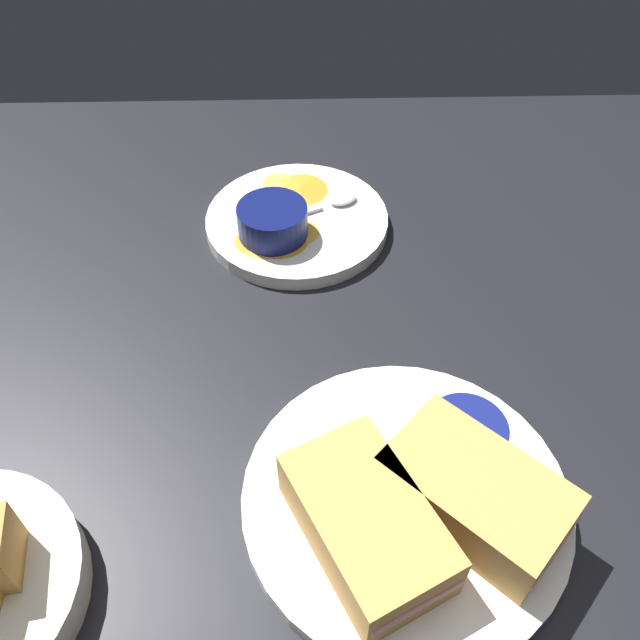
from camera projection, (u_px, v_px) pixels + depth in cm
name	position (u px, v px, depth cm)	size (l,w,h in cm)	color
ground_plane	(322.00, 436.00, 57.74)	(110.00, 110.00, 3.00)	black
plate_sandwich_main	(405.00, 500.00, 51.12)	(25.17, 25.17, 1.60)	white
sandwich_half_near	(366.00, 523.00, 46.43)	(15.03, 12.62, 4.80)	tan
sandwich_half_far	(475.00, 493.00, 47.99)	(14.45, 14.67, 4.80)	tan
ramekin_dark_sauce	(463.00, 440.00, 51.20)	(6.32, 6.32, 4.16)	navy
spoon_by_dark_ramekin	(404.00, 481.00, 50.90)	(5.78, 9.47, 0.80)	silver
plate_chips_companion	(297.00, 222.00, 74.03)	(20.23, 20.23, 1.60)	white
ramekin_light_gravy	(272.00, 220.00, 69.94)	(7.45, 7.45, 3.53)	#0C144C
spoon_by_gravy_ramekin	(333.00, 202.00, 74.53)	(5.53, 9.56, 0.80)	silver
plantain_chip_scatter	(281.00, 219.00, 72.61)	(16.42, 11.98, 0.60)	orange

